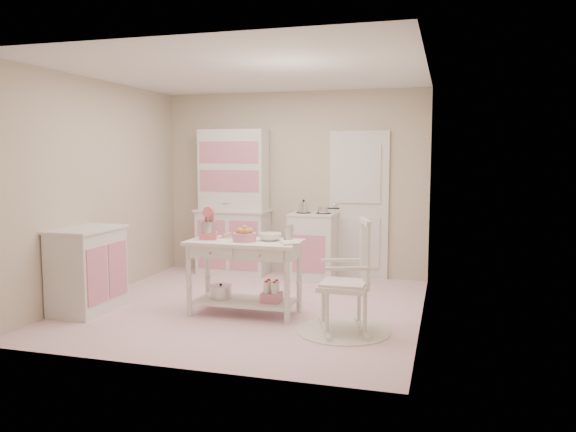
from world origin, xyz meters
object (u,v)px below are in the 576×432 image
object	(u,v)px
base_cabinet	(87,270)
work_table	(245,277)
stove	(313,246)
bread_basket	(245,237)
stand_mixer	(209,223)
rocking_chair	(344,276)
hutch	(233,202)

from	to	relation	value
base_cabinet	work_table	size ratio (longest dim) A/B	0.77
stove	base_cabinet	world-z (taller)	same
base_cabinet	bread_basket	xyz separation A→B (m)	(1.71, 0.31, 0.39)
stove	stand_mixer	distance (m)	2.07
stand_mixer	bread_basket	distance (m)	0.46
work_table	rocking_chair	bearing A→B (deg)	-14.94
hutch	base_cabinet	xyz separation A→B (m)	(-0.80, -2.31, -0.58)
stove	rocking_chair	bearing A→B (deg)	-69.46
base_cabinet	stove	bearing A→B (deg)	48.45
stove	bread_basket	size ratio (longest dim) A/B	3.68
rocking_chair	stand_mixer	distance (m)	1.64
stove	base_cabinet	distance (m)	3.01
base_cabinet	work_table	world-z (taller)	base_cabinet
rocking_chair	bread_basket	distance (m)	1.17
work_table	bread_basket	bearing A→B (deg)	-68.20
base_cabinet	work_table	distance (m)	1.73
stove	work_table	distance (m)	1.92
work_table	stand_mixer	distance (m)	0.71
work_table	bread_basket	world-z (taller)	bread_basket
hutch	rocking_chair	bearing A→B (deg)	-47.97
hutch	base_cabinet	world-z (taller)	hutch
rocking_chair	stand_mixer	bearing A→B (deg)	149.99
work_table	stand_mixer	xyz separation A→B (m)	(-0.42, 0.02, 0.57)
base_cabinet	stand_mixer	bearing A→B (deg)	16.71
hutch	work_table	world-z (taller)	hutch
base_cabinet	rocking_chair	distance (m)	2.82
hutch	bread_basket	world-z (taller)	hutch
hutch	stove	size ratio (longest dim) A/B	2.26
hutch	base_cabinet	bearing A→B (deg)	-109.11
stove	stand_mixer	size ratio (longest dim) A/B	2.71
base_cabinet	work_table	xyz separation A→B (m)	(1.69, 0.36, -0.06)
bread_basket	stand_mixer	bearing A→B (deg)	170.96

